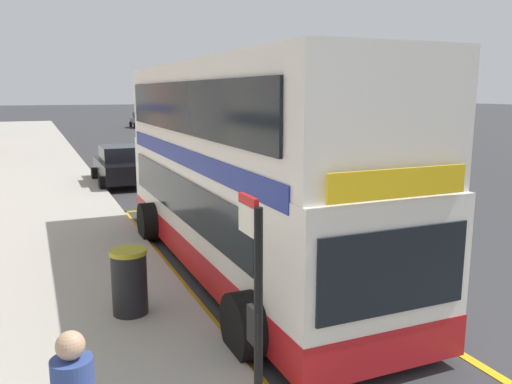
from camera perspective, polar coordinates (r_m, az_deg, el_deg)
The scene contains 10 objects.
ground_plane at distance 35.31m, azimuth -12.59°, elevation 4.44°, with size 260.00×260.00×0.00m, color #333335.
pavement_near at distance 34.70m, azimuth -24.03°, elevation 3.77°, with size 6.00×76.00×0.14m, color #A39E93.
double_decker_bus at distance 11.13m, azimuth -1.73°, elevation 1.89°, with size 3.27×10.47×4.40m.
bus_bay_markings at distance 11.43m, azimuth -1.03°, elevation -8.51°, with size 3.17×13.51×0.01m.
bus_stop_sign at distance 5.39m, azimuth -0.08°, elevation -12.09°, with size 0.09×0.51×2.64m.
parked_car_teal_far at distance 31.88m, azimuth -6.25°, elevation 5.42°, with size 2.09×4.20×1.62m.
parked_car_black_across at distance 22.32m, azimuth -14.55°, elevation 2.80°, with size 2.09×4.20×1.62m.
parked_car_teal_behind at distance 26.03m, azimuth 2.04°, elevation 4.25°, with size 2.09×4.20×1.62m.
parked_car_grey_distant at distance 58.08m, azimuth -12.40°, elevation 7.67°, with size 2.09×4.20×1.62m.
litter_bin at distance 9.06m, azimuth -13.66°, elevation -9.46°, with size 0.61×0.61×1.11m.
Camera 1 is at (-6.49, -2.50, 3.80)m, focal length 36.63 mm.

